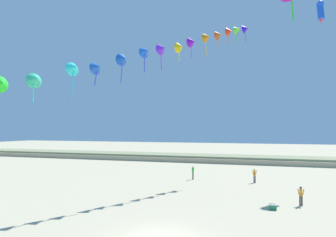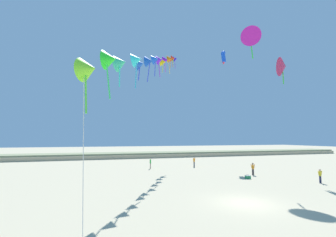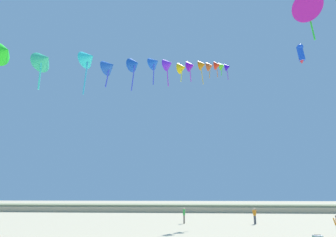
# 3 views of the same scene
# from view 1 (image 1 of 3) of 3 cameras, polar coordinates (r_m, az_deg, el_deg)

# --- Properties ---
(dune_ridge) EXTENTS (120.00, 8.30, 1.22)m
(dune_ridge) POSITION_cam_1_polar(r_m,az_deg,el_deg) (59.39, 12.16, -7.51)
(dune_ridge) COLOR tan
(dune_ridge) RESTS_ON ground
(person_near_left) EXTENTS (0.54, 0.36, 1.65)m
(person_near_left) POSITION_cam_1_polar(r_m,az_deg,el_deg) (37.23, 16.15, -10.23)
(person_near_left) COLOR #474C56
(person_near_left) RESTS_ON ground
(person_near_right) EXTENTS (0.24, 0.58, 1.67)m
(person_near_right) POSITION_cam_1_polar(r_m,az_deg,el_deg) (38.19, 4.77, -10.08)
(person_near_right) COLOR #726656
(person_near_right) RESTS_ON ground
(person_far_left) EXTENTS (0.56, 0.22, 1.58)m
(person_far_left) POSITION_cam_1_polar(r_m,az_deg,el_deg) (27.67, 23.98, -13.11)
(person_far_left) COLOR black
(person_far_left) RESTS_ON ground
(kite_banner_string) EXTENTS (15.69, 31.86, 21.07)m
(kite_banner_string) POSITION_cam_1_polar(r_m,az_deg,el_deg) (30.54, -1.09, 13.12)
(kite_banner_string) COLOR #7CEB2A
(large_kite_mid_trail) EXTENTS (1.12, 1.24, 2.74)m
(large_kite_mid_trail) POSITION_cam_1_polar(r_m,az_deg,el_deg) (43.01, 27.06, 17.82)
(large_kite_mid_trail) COLOR blue
(beach_cooler) EXTENTS (0.58, 0.41, 0.46)m
(beach_cooler) POSITION_cam_1_polar(r_m,az_deg,el_deg) (25.76, 19.35, -15.61)
(beach_cooler) COLOR #23844C
(beach_cooler) RESTS_ON ground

